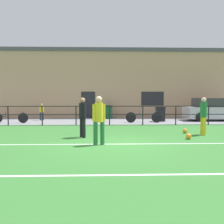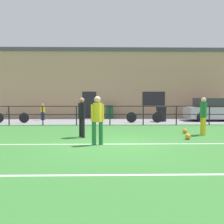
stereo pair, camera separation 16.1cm
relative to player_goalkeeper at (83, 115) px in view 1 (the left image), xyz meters
The scene contains 17 objects.
ground 2.14m from the player_goalkeeper, 50.25° to the right, with size 60.00×44.00×0.04m, color #387A33.
field_line_touchline 2.18m from the player_goalkeeper, 51.51° to the right, with size 36.00×0.11×0.00m, color white.
field_line_hash 5.31m from the player_goalkeeper, 76.48° to the right, with size 36.00×0.11×0.00m, color white.
pavement_strip 7.20m from the player_goalkeeper, 80.14° to the left, with size 48.00×5.00×0.02m, color gray.
perimeter_fence 4.70m from the player_goalkeeper, 74.91° to the left, with size 36.07×0.07×1.15m.
clubhouse_facade 10.96m from the player_goalkeeper, 83.50° to the left, with size 28.00×2.56×5.57m.
player_goalkeeper is the anchor object (origin of this frame).
player_striker 1.78m from the player_goalkeeper, 66.52° to the right, with size 0.45×0.30×1.71m.
player_winger 5.32m from the player_goalkeeper, ahead, with size 0.29×0.46×1.66m.
soccer_ball_match 4.86m from the player_goalkeeper, 12.99° to the left, with size 0.21×0.21×0.21m, color orange.
soccer_ball_spare 4.38m from the player_goalkeeper, ahead, with size 0.23×0.23×0.23m, color orange.
spectator_child 8.39m from the player_goalkeeper, 115.12° to the left, with size 0.32×0.21×1.19m.
parked_car_red 11.23m from the player_goalkeeper, 38.85° to the left, with size 4.29×1.88×1.58m.
bicycle_parked_0 7.70m from the player_goalkeeper, 131.68° to the left, with size 2.26×0.04×0.74m.
bicycle_parked_1 6.72m from the player_goalkeeper, 58.82° to the left, with size 2.36×0.04×0.77m.
trash_bin_0 8.11m from the player_goalkeeper, 54.16° to the left, with size 0.62×0.52×0.99m.
trash_bin_1 8.94m from the player_goalkeeper, 82.04° to the left, with size 0.59×0.50×1.01m.
Camera 1 is at (-0.34, -8.90, 1.69)m, focal length 40.12 mm.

